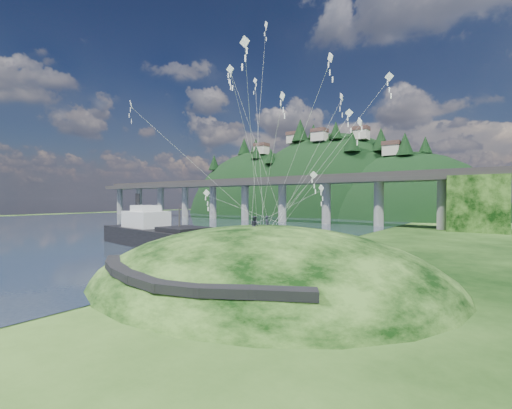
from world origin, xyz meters
The scene contains 10 objects.
ground centered at (0.00, 0.00, 0.00)m, with size 320.00×320.00×0.00m, color black.
water centered at (-72.00, 30.00, 0.01)m, with size 240.00×240.00×0.00m, color #2E3E55.
grass_hill centered at (8.00, 2.00, -1.50)m, with size 36.00×32.00×13.00m.
footpath centered at (7.46, -9.74, 2.08)m, with size 22.29×5.84×0.83m.
bridge centered at (-26.46, 70.07, 9.70)m, with size 160.00×11.00×15.00m.
far_ridge centered at (-43.58, 122.17, -7.44)m, with size 153.00×70.00×94.50m.
work_barge centered at (-18.68, 9.35, 2.14)m, with size 25.13×9.99×8.56m.
wooden_dock centered at (-4.35, 7.34, 0.47)m, with size 15.11×3.32×1.07m.
kite_flyers centered at (6.93, 2.48, 5.95)m, with size 1.30×3.45×2.03m.
kite_swarm centered at (9.40, 3.18, 16.63)m, with size 21.09×18.01×20.49m.
Camera 1 is at (26.95, -25.47, 7.68)m, focal length 24.00 mm.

